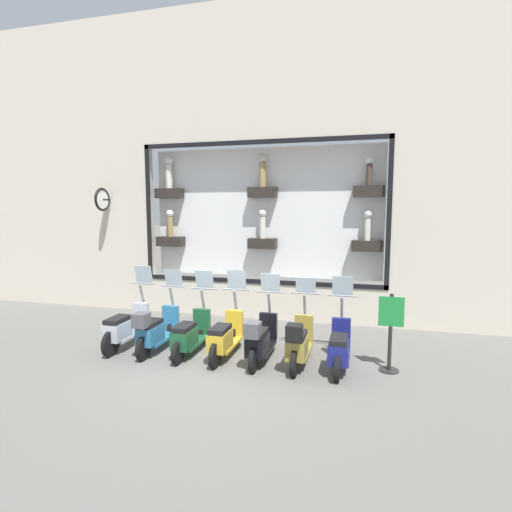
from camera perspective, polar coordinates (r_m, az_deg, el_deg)
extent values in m
plane|color=#66635E|center=(8.03, -5.75, -15.27)|extent=(120.00, 120.00, 0.00)
cube|color=beige|center=(11.17, 0.75, -6.26)|extent=(0.40, 6.70, 0.98)
cube|color=beige|center=(11.46, 0.81, 24.94)|extent=(0.40, 6.70, 3.56)
cube|color=black|center=(10.82, 0.51, 15.99)|extent=(0.04, 6.70, 0.12)
cube|color=black|center=(10.86, 0.49, -3.67)|extent=(0.04, 6.70, 0.12)
cube|color=black|center=(10.37, 18.49, 5.78)|extent=(0.04, 0.12, 3.82)
cube|color=black|center=(11.93, -15.08, 5.98)|extent=(0.04, 0.12, 3.82)
cube|color=white|center=(11.23, 1.21, 6.17)|extent=(0.04, 6.46, 3.58)
cube|color=#28231E|center=(10.70, 15.80, 8.88)|extent=(0.36, 0.78, 0.28)
cylinder|color=#47382D|center=(10.72, 15.87, 11.07)|extent=(0.15, 0.15, 0.54)
sphere|color=white|center=(10.76, 15.93, 13.03)|extent=(0.20, 0.20, 0.20)
cube|color=#28231E|center=(11.02, 0.94, 9.06)|extent=(0.36, 0.78, 0.28)
cylinder|color=#9E7F4C|center=(11.05, 0.95, 11.51)|extent=(0.18, 0.18, 0.66)
sphere|color=beige|center=(11.10, 0.95, 13.83)|extent=(0.24, 0.24, 0.24)
cube|color=#28231E|center=(12.00, -12.26, 8.72)|extent=(0.36, 0.78, 0.28)
cylinder|color=silver|center=(12.03, -12.32, 11.01)|extent=(0.19, 0.19, 0.68)
sphere|color=white|center=(12.07, -12.38, 13.20)|extent=(0.25, 0.25, 0.25)
cube|color=#28231E|center=(10.73, 15.56, 1.42)|extent=(0.36, 0.78, 0.28)
cylinder|color=silver|center=(10.70, 15.63, 3.66)|extent=(0.16, 0.16, 0.56)
sphere|color=beige|center=(10.69, 15.69, 5.70)|extent=(0.20, 0.20, 0.20)
cube|color=#28231E|center=(11.05, 0.93, 1.81)|extent=(0.36, 0.78, 0.28)
cylinder|color=silver|center=(11.03, 0.93, 4.05)|extent=(0.16, 0.16, 0.58)
sphere|color=beige|center=(11.01, 0.94, 6.11)|extent=(0.21, 0.21, 0.21)
cube|color=#28231E|center=(12.03, -12.09, 2.07)|extent=(0.36, 0.78, 0.28)
cylinder|color=#9E7F4C|center=(12.01, -12.14, 4.11)|extent=(0.16, 0.16, 0.58)
sphere|color=white|center=(11.99, -12.19, 5.98)|extent=(0.21, 0.21, 0.21)
cylinder|color=black|center=(12.48, -20.64, 7.55)|extent=(0.35, 0.05, 0.05)
torus|color=black|center=(12.34, -21.11, 7.54)|extent=(0.67, 0.07, 0.67)
cylinder|color=white|center=(12.34, -21.11, 7.54)|extent=(0.55, 0.03, 0.55)
cylinder|color=black|center=(8.63, 12.06, -12.15)|extent=(0.46, 0.09, 0.46)
cylinder|color=black|center=(7.39, 11.53, -15.45)|extent=(0.46, 0.09, 0.46)
cube|color=navy|center=(8.01, 11.82, -13.75)|extent=(1.02, 0.38, 0.06)
cube|color=navy|center=(7.59, 11.70, -13.24)|extent=(0.61, 0.35, 0.36)
cube|color=black|center=(7.51, 11.74, -11.59)|extent=(0.58, 0.31, 0.10)
cube|color=navy|center=(8.43, 12.07, -10.49)|extent=(0.12, 0.37, 0.56)
cylinder|color=gray|center=(8.36, 12.18, -7.12)|extent=(0.20, 0.06, 0.45)
cylinder|color=gray|center=(8.38, 12.24, -5.58)|extent=(0.04, 0.61, 0.04)
cube|color=silver|center=(8.38, 12.29, -4.15)|extent=(0.10, 0.42, 0.41)
cylinder|color=black|center=(8.68, 6.94, -11.86)|extent=(0.49, 0.09, 0.49)
cylinder|color=black|center=(7.47, 5.50, -15.01)|extent=(0.49, 0.09, 0.49)
cube|color=olive|center=(8.08, 6.27, -13.40)|extent=(1.02, 0.39, 0.06)
cube|color=olive|center=(7.66, 5.87, -12.87)|extent=(0.61, 0.35, 0.36)
cube|color=black|center=(7.58, 5.89, -11.23)|extent=(0.58, 0.31, 0.10)
cube|color=olive|center=(8.49, 6.86, -10.19)|extent=(0.12, 0.37, 0.56)
cylinder|color=gray|center=(8.42, 6.97, -6.84)|extent=(0.20, 0.06, 0.45)
cylinder|color=gray|center=(8.44, 7.06, -5.32)|extent=(0.04, 0.60, 0.04)
cube|color=silver|center=(8.45, 7.11, -4.15)|extent=(0.09, 0.42, 0.33)
cube|color=black|center=(7.22, 5.49, -10.82)|extent=(0.28, 0.28, 0.28)
cylinder|color=black|center=(8.83, 1.95, -11.59)|extent=(0.46, 0.09, 0.46)
cylinder|color=black|center=(7.61, -0.36, -14.65)|extent=(0.46, 0.09, 0.46)
cube|color=black|center=(8.22, 0.89, -13.09)|extent=(1.02, 0.39, 0.06)
cube|color=black|center=(7.81, 0.21, -12.54)|extent=(0.61, 0.35, 0.36)
cube|color=black|center=(7.73, 0.21, -10.93)|extent=(0.58, 0.31, 0.10)
cube|color=black|center=(8.62, 1.78, -9.96)|extent=(0.12, 0.37, 0.56)
cylinder|color=gray|center=(8.56, 1.89, -6.66)|extent=(0.20, 0.06, 0.45)
cylinder|color=gray|center=(8.58, 2.00, -5.16)|extent=(0.04, 0.60, 0.04)
cube|color=silver|center=(8.58, 2.07, -3.80)|extent=(0.10, 0.42, 0.40)
cube|color=#4C4C51|center=(7.37, -0.46, -10.52)|extent=(0.28, 0.28, 0.28)
cylinder|color=black|center=(9.00, -2.88, -11.13)|extent=(0.49, 0.09, 0.49)
cylinder|color=black|center=(7.84, -5.88, -13.94)|extent=(0.49, 0.09, 0.49)
cube|color=gold|center=(8.42, -4.26, -12.52)|extent=(1.02, 0.39, 0.06)
cube|color=gold|center=(8.02, -5.17, -11.94)|extent=(0.61, 0.35, 0.36)
cube|color=black|center=(7.95, -5.19, -10.37)|extent=(0.58, 0.31, 0.10)
cube|color=gold|center=(8.81, -3.11, -9.50)|extent=(0.12, 0.37, 0.56)
cylinder|color=gray|center=(8.75, -2.99, -6.27)|extent=(0.20, 0.06, 0.45)
cylinder|color=gray|center=(8.77, -2.86, -4.81)|extent=(0.04, 0.61, 0.04)
cube|color=silver|center=(8.77, -2.79, -3.35)|extent=(0.11, 0.42, 0.44)
cylinder|color=black|center=(9.27, -7.40, -10.77)|extent=(0.45, 0.09, 0.45)
cylinder|color=black|center=(8.11, -11.09, -13.44)|extent=(0.45, 0.09, 0.45)
cube|color=#19512D|center=(8.69, -9.11, -12.09)|extent=(1.02, 0.39, 0.06)
cube|color=#19512D|center=(8.30, -10.21, -11.50)|extent=(0.61, 0.35, 0.36)
cube|color=black|center=(8.23, -10.24, -9.98)|extent=(0.58, 0.31, 0.10)
cube|color=#19512D|center=(9.07, -7.74, -9.20)|extent=(0.12, 0.37, 0.56)
cylinder|color=gray|center=(9.01, -7.62, -6.06)|extent=(0.20, 0.06, 0.45)
cylinder|color=gray|center=(9.03, -7.47, -4.65)|extent=(0.04, 0.60, 0.04)
cube|color=silver|center=(9.03, -7.40, -3.30)|extent=(0.10, 0.42, 0.41)
cylinder|color=black|center=(9.56, -11.73, -10.20)|extent=(0.49, 0.09, 0.49)
cylinder|color=black|center=(8.47, -15.79, -12.56)|extent=(0.49, 0.09, 0.49)
cube|color=teal|center=(9.01, -13.63, -11.39)|extent=(1.02, 0.38, 0.06)
cube|color=teal|center=(8.63, -14.87, -10.76)|extent=(0.61, 0.35, 0.36)
cube|color=black|center=(8.57, -14.91, -9.30)|extent=(0.58, 0.31, 0.10)
cube|color=teal|center=(9.38, -12.08, -8.64)|extent=(0.12, 0.37, 0.56)
cylinder|color=gray|center=(9.32, -11.97, -5.60)|extent=(0.20, 0.06, 0.45)
cylinder|color=gray|center=(9.34, -11.81, -4.23)|extent=(0.04, 0.60, 0.04)
cube|color=silver|center=(9.34, -11.72, -3.06)|extent=(0.09, 0.42, 0.37)
cube|color=#4C4C51|center=(8.25, -16.09, -8.80)|extent=(0.28, 0.28, 0.28)
cylinder|color=black|center=(9.89, -15.79, -9.59)|extent=(0.54, 0.09, 0.54)
cylinder|color=black|center=(8.87, -20.05, -11.65)|extent=(0.54, 0.09, 0.54)
cube|color=#B7BCC6|center=(9.37, -17.79, -10.65)|extent=(1.02, 0.38, 0.06)
cube|color=#B7BCC6|center=(9.02, -19.14, -10.01)|extent=(0.61, 0.35, 0.36)
cube|color=black|center=(8.95, -19.20, -8.60)|extent=(0.58, 0.31, 0.10)
cube|color=#B7BCC6|center=(9.73, -16.12, -8.05)|extent=(0.12, 0.37, 0.56)
cylinder|color=gray|center=(9.68, -16.01, -5.12)|extent=(0.20, 0.06, 0.45)
cylinder|color=gray|center=(9.70, -15.84, -3.81)|extent=(0.04, 0.61, 0.04)
cube|color=silver|center=(9.69, -15.76, -2.53)|extent=(0.10, 0.42, 0.42)
cylinder|color=#232326|center=(8.13, 18.44, -15.22)|extent=(0.36, 0.36, 0.02)
cylinder|color=#232326|center=(7.90, 18.64, -10.36)|extent=(0.07, 0.07, 1.46)
cube|color=#1E8438|center=(7.77, 18.76, -7.53)|extent=(0.03, 0.45, 0.55)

